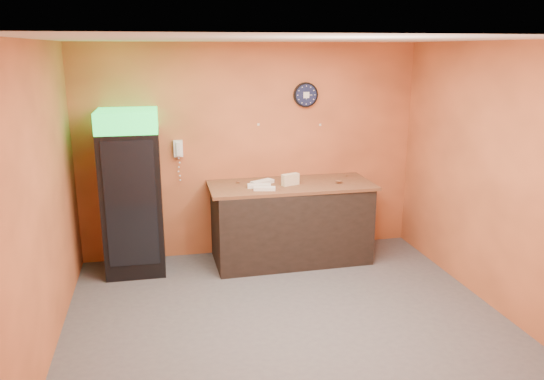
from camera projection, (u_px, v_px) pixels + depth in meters
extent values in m
plane|color=#47474C|center=(286.00, 318.00, 5.51)|extent=(4.50, 4.50, 0.00)
cube|color=#DE723E|center=(251.00, 151.00, 7.04)|extent=(4.50, 0.02, 2.80)
cube|color=#DE723E|center=(41.00, 202.00, 4.69)|extent=(0.02, 4.00, 2.80)
cube|color=#DE723E|center=(493.00, 177.00, 5.62)|extent=(0.02, 4.00, 2.80)
cube|color=white|center=(288.00, 39.00, 4.79)|extent=(4.50, 4.00, 0.02)
cube|color=black|center=(133.00, 202.00, 6.52)|extent=(0.72, 0.72, 1.77)
cube|color=#18CF3E|center=(127.00, 121.00, 6.26)|extent=(0.72, 0.72, 0.25)
cube|color=black|center=(132.00, 205.00, 6.17)|extent=(0.59, 0.03, 1.51)
cube|color=black|center=(291.00, 223.00, 6.95)|extent=(2.00, 0.91, 1.00)
cylinder|color=black|center=(306.00, 95.00, 6.98)|extent=(0.33, 0.05, 0.33)
cylinder|color=#0F1433|center=(306.00, 95.00, 6.95)|extent=(0.28, 0.01, 0.28)
cube|color=white|center=(306.00, 95.00, 6.95)|extent=(0.08, 0.00, 0.08)
cube|color=white|center=(178.00, 148.00, 6.78)|extent=(0.12, 0.07, 0.21)
cube|color=white|center=(178.00, 149.00, 6.73)|extent=(0.05, 0.04, 0.17)
cube|color=brown|center=(291.00, 185.00, 6.81)|extent=(2.11, 0.90, 0.04)
cube|color=beige|center=(290.00, 183.00, 6.74)|extent=(0.24, 0.16, 0.05)
cube|color=beige|center=(290.00, 179.00, 6.72)|extent=(0.24, 0.16, 0.05)
cube|color=beige|center=(290.00, 176.00, 6.71)|extent=(0.24, 0.16, 0.05)
cube|color=white|center=(259.00, 186.00, 6.62)|extent=(0.30, 0.16, 0.04)
cube|color=white|center=(264.00, 189.00, 6.50)|extent=(0.28, 0.16, 0.04)
cube|color=white|center=(262.00, 182.00, 6.80)|extent=(0.33, 0.26, 0.04)
cylinder|color=silver|center=(295.00, 182.00, 6.78)|extent=(0.06, 0.06, 0.06)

